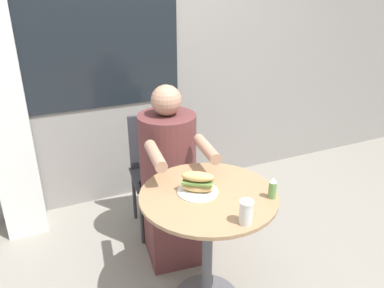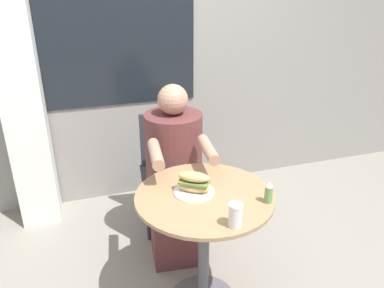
{
  "view_description": "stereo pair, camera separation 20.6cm",
  "coord_description": "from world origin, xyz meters",
  "px_view_note": "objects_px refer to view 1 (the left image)",
  "views": [
    {
      "loc": [
        -0.77,
        -1.51,
        1.78
      ],
      "look_at": [
        0.0,
        0.21,
        0.95
      ],
      "focal_mm": 35.0,
      "sensor_mm": 36.0,
      "label": 1
    },
    {
      "loc": [
        -0.58,
        -1.58,
        1.78
      ],
      "look_at": [
        0.0,
        0.21,
        0.95
      ],
      "focal_mm": 35.0,
      "sensor_mm": 36.0,
      "label": 2
    }
  ],
  "objects_px": {
    "cafe_table": "(208,225)",
    "drink_cup": "(246,212)",
    "diner_chair": "(155,162)",
    "seated_diner": "(170,184)",
    "condiment_bottle": "(273,188)",
    "sandwich_on_plate": "(198,184)"
  },
  "relations": [
    {
      "from": "seated_diner",
      "to": "sandwich_on_plate",
      "type": "xyz_separation_m",
      "value": [
        -0.04,
        -0.53,
        0.29
      ]
    },
    {
      "from": "diner_chair",
      "to": "sandwich_on_plate",
      "type": "height_order",
      "value": "diner_chair"
    },
    {
      "from": "diner_chair",
      "to": "drink_cup",
      "type": "height_order",
      "value": "diner_chair"
    },
    {
      "from": "drink_cup",
      "to": "condiment_bottle",
      "type": "relative_size",
      "value": 1.01
    },
    {
      "from": "cafe_table",
      "to": "diner_chair",
      "type": "bearing_deg",
      "value": 89.38
    },
    {
      "from": "drink_cup",
      "to": "seated_diner",
      "type": "bearing_deg",
      "value": 92.96
    },
    {
      "from": "seated_diner",
      "to": "drink_cup",
      "type": "height_order",
      "value": "seated_diner"
    },
    {
      "from": "sandwich_on_plate",
      "to": "drink_cup",
      "type": "height_order",
      "value": "sandwich_on_plate"
    },
    {
      "from": "cafe_table",
      "to": "seated_diner",
      "type": "xyz_separation_m",
      "value": [
        -0.01,
        0.57,
        -0.04
      ]
    },
    {
      "from": "condiment_bottle",
      "to": "cafe_table",
      "type": "bearing_deg",
      "value": 149.14
    },
    {
      "from": "diner_chair",
      "to": "seated_diner",
      "type": "height_order",
      "value": "seated_diner"
    },
    {
      "from": "diner_chair",
      "to": "seated_diner",
      "type": "bearing_deg",
      "value": 94.18
    },
    {
      "from": "sandwich_on_plate",
      "to": "condiment_bottle",
      "type": "distance_m",
      "value": 0.38
    },
    {
      "from": "sandwich_on_plate",
      "to": "cafe_table",
      "type": "bearing_deg",
      "value": -38.64
    },
    {
      "from": "cafe_table",
      "to": "drink_cup",
      "type": "height_order",
      "value": "drink_cup"
    },
    {
      "from": "seated_diner",
      "to": "drink_cup",
      "type": "relative_size",
      "value": 10.14
    },
    {
      "from": "seated_diner",
      "to": "condiment_bottle",
      "type": "xyz_separation_m",
      "value": [
        0.29,
        -0.73,
        0.3
      ]
    },
    {
      "from": "cafe_table",
      "to": "drink_cup",
      "type": "distance_m",
      "value": 0.4
    },
    {
      "from": "sandwich_on_plate",
      "to": "condiment_bottle",
      "type": "relative_size",
      "value": 1.87
    },
    {
      "from": "diner_chair",
      "to": "condiment_bottle",
      "type": "xyz_separation_m",
      "value": [
        0.27,
        -1.08,
        0.28
      ]
    },
    {
      "from": "cafe_table",
      "to": "drink_cup",
      "type": "relative_size",
      "value": 6.4
    },
    {
      "from": "cafe_table",
      "to": "diner_chair",
      "type": "xyz_separation_m",
      "value": [
        0.01,
        0.92,
        -0.03
      ]
    }
  ]
}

